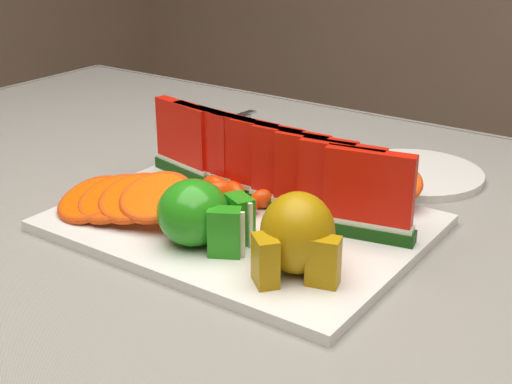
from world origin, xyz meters
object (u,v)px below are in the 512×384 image
Objects in this scene: fork at (217,125)px; apple_cluster at (200,215)px; side_plate at (415,174)px; platter at (242,223)px; pear_cluster at (297,236)px.

apple_cluster is at bearing -54.31° from fork.
fork is (-0.36, 0.03, -0.00)m from side_plate.
apple_cluster is 0.46m from fork.
platter reaches higher than side_plate.
pear_cluster is 0.34m from side_plate.
apple_cluster is 0.45× the size of side_plate.
side_plate is (0.10, 0.34, -0.04)m from apple_cluster.
apple_cluster is at bearing -88.85° from platter.
platter is 0.28m from side_plate.
pear_cluster reaches higher than fork.
pear_cluster is at bearing 2.46° from apple_cluster.
platter is 2.05× the size of fork.
pear_cluster is 0.53× the size of fork.
platter is 0.14m from pear_cluster.
apple_cluster reaches higher than fork.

